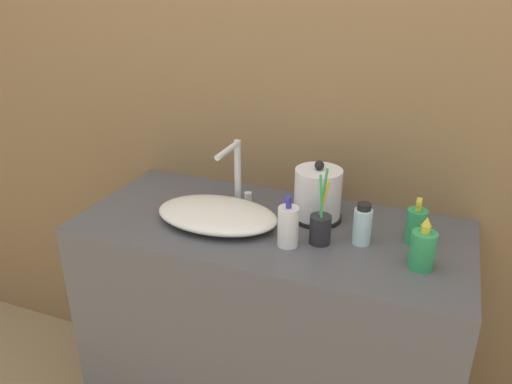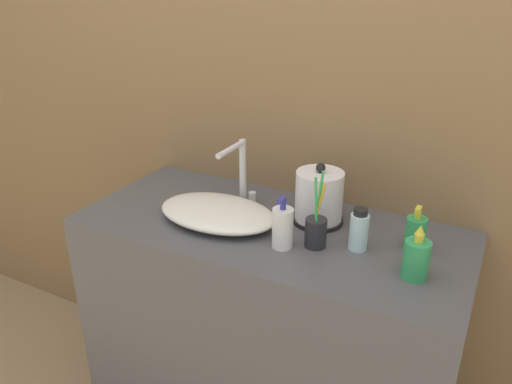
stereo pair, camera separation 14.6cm
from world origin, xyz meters
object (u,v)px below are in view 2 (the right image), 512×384
toothbrush_cup (316,231)px  hand_cream_bottle (415,234)px  shampoo_bottle (359,230)px  mouthwash_bottle (416,258)px  electric_kettle (319,199)px  faucet (241,169)px  lotion_bottle (283,227)px

toothbrush_cup → hand_cream_bottle: toothbrush_cup is taller
toothbrush_cup → shampoo_bottle: toothbrush_cup is taller
toothbrush_cup → mouthwash_bottle: toothbrush_cup is taller
electric_kettle → shampoo_bottle: bearing=-32.7°
electric_kettle → toothbrush_cup: 0.15m
shampoo_bottle → mouthwash_bottle: mouthwash_bottle is taller
faucet → toothbrush_cup: (0.31, -0.14, -0.07)m
toothbrush_cup → lotion_bottle: bearing=-149.6°
toothbrush_cup → mouthwash_bottle: (0.27, -0.03, 0.01)m
hand_cream_bottle → shampoo_bottle: bearing=-156.0°
electric_kettle → lotion_bottle: electric_kettle is taller
lotion_bottle → shampoo_bottle: lotion_bottle is taller
faucet → shampoo_bottle: size_ratio=1.76×
electric_kettle → hand_cream_bottle: electric_kettle is taller
faucet → lotion_bottle: 0.31m
faucet → mouthwash_bottle: bearing=-16.1°
mouthwash_bottle → hand_cream_bottle: size_ratio=1.08×
faucet → shampoo_bottle: faucet is taller
electric_kettle → shampoo_bottle: (0.15, -0.10, -0.02)m
electric_kettle → lotion_bottle: (-0.03, -0.19, -0.02)m
shampoo_bottle → hand_cream_bottle: hand_cream_bottle is taller
electric_kettle → toothbrush_cup: size_ratio=0.86×
mouthwash_bottle → hand_cream_bottle: 0.13m
mouthwash_bottle → lotion_bottle: bearing=-177.2°
shampoo_bottle → mouthwash_bottle: bearing=-22.8°
shampoo_bottle → hand_cream_bottle: size_ratio=0.90×
lotion_bottle → mouthwash_bottle: bearing=2.8°
lotion_bottle → shampoo_bottle: (0.19, 0.09, -0.00)m
hand_cream_bottle → lotion_bottle: bearing=-155.5°
toothbrush_cup → electric_kettle: bearing=108.6°
toothbrush_cup → mouthwash_bottle: size_ratio=1.52×
shampoo_bottle → hand_cream_bottle: (0.14, 0.06, -0.01)m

